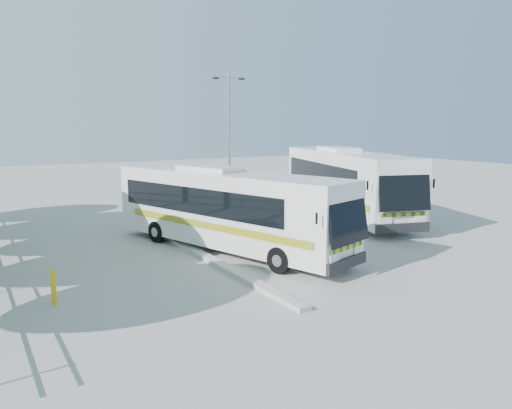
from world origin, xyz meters
TOP-DOWN VIEW (x-y plane):
  - ground at (0.00, 0.00)m, footprint 100.00×100.00m
  - kerb_divider at (-2.30, 2.00)m, footprint 0.40×16.00m
  - coach_main at (-0.99, 1.12)m, footprint 5.54×11.52m
  - coach_adjacent at (8.16, 4.61)m, footprint 6.19×12.91m
  - lamppost at (4.07, 10.47)m, footprint 1.93×0.58m
  - bollard at (-8.03, -1.88)m, footprint 0.16×0.16m

SIDE VIEW (x-z plane):
  - ground at x=0.00m, z-range 0.00..0.00m
  - kerb_divider at x=-2.30m, z-range 0.00..0.15m
  - bollard at x=-8.03m, z-range 0.00..1.03m
  - coach_main at x=-0.99m, z-range 0.15..3.31m
  - coach_adjacent at x=8.16m, z-range 0.17..3.71m
  - lamppost at x=4.07m, z-range 0.41..8.34m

